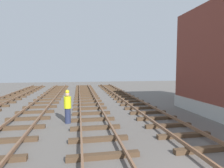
# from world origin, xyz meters

# --- Properties ---
(track_worker_foreground) EXTENTS (0.40, 0.40, 1.87)m
(track_worker_foreground) POSITION_xyz_m (-4.31, 7.48, 0.93)
(track_worker_foreground) COLOR #262D4C
(track_worker_foreground) RESTS_ON ground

